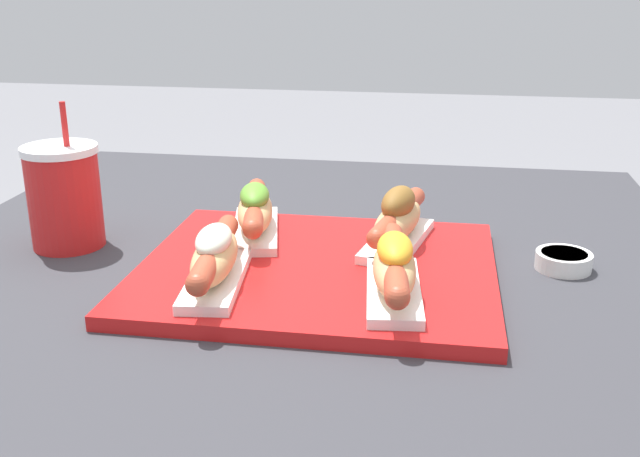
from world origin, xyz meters
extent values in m
cube|color=red|center=(0.03, -0.02, 0.73)|extent=(0.44, 0.38, 0.02)
cube|color=white|center=(-0.07, -0.10, 0.75)|extent=(0.08, 0.18, 0.01)
ellipsoid|color=tan|center=(-0.07, -0.10, 0.78)|extent=(0.06, 0.16, 0.04)
cylinder|color=#AD472D|center=(-0.07, -0.10, 0.78)|extent=(0.05, 0.19, 0.03)
sphere|color=#AD472D|center=(-0.06, -0.20, 0.78)|extent=(0.03, 0.03, 0.03)
sphere|color=#AD472D|center=(-0.08, -0.01, 0.78)|extent=(0.03, 0.03, 0.03)
ellipsoid|color=silver|center=(-0.07, -0.10, 0.80)|extent=(0.05, 0.09, 0.03)
cube|color=white|center=(0.13, -0.10, 0.75)|extent=(0.08, 0.18, 0.01)
ellipsoid|color=tan|center=(0.13, -0.10, 0.78)|extent=(0.06, 0.16, 0.04)
cylinder|color=#AD472D|center=(0.13, -0.10, 0.78)|extent=(0.04, 0.19, 0.03)
sphere|color=#AD472D|center=(0.14, -0.19, 0.78)|extent=(0.03, 0.03, 0.03)
sphere|color=#AD472D|center=(0.12, -0.01, 0.78)|extent=(0.03, 0.03, 0.03)
ellipsoid|color=gold|center=(0.13, -0.10, 0.80)|extent=(0.05, 0.09, 0.03)
cube|color=white|center=(-0.07, 0.07, 0.75)|extent=(0.10, 0.18, 0.01)
ellipsoid|color=tan|center=(-0.07, 0.07, 0.78)|extent=(0.08, 0.16, 0.04)
cylinder|color=#AD472D|center=(-0.07, 0.07, 0.78)|extent=(0.07, 0.19, 0.03)
sphere|color=#AD472D|center=(-0.05, -0.02, 0.78)|extent=(0.03, 0.03, 0.03)
sphere|color=#AD472D|center=(-0.09, 0.17, 0.78)|extent=(0.03, 0.03, 0.03)
ellipsoid|color=#5B992D|center=(-0.07, 0.07, 0.80)|extent=(0.06, 0.09, 0.03)
cube|color=white|center=(0.13, 0.06, 0.75)|extent=(0.10, 0.18, 0.01)
ellipsoid|color=tan|center=(0.13, 0.06, 0.78)|extent=(0.08, 0.16, 0.04)
cylinder|color=#AD472D|center=(0.13, 0.06, 0.78)|extent=(0.06, 0.19, 0.03)
sphere|color=#AD472D|center=(0.11, -0.03, 0.78)|extent=(0.03, 0.03, 0.03)
sphere|color=#AD472D|center=(0.15, 0.16, 0.78)|extent=(0.03, 0.03, 0.03)
ellipsoid|color=brown|center=(0.13, 0.06, 0.80)|extent=(0.06, 0.09, 0.04)
cylinder|color=white|center=(0.34, 0.06, 0.74)|extent=(0.07, 0.07, 0.02)
cylinder|color=yellow|center=(0.34, 0.06, 0.74)|extent=(0.06, 0.06, 0.01)
cylinder|color=red|center=(-0.33, 0.04, 0.79)|extent=(0.10, 0.10, 0.13)
cylinder|color=white|center=(-0.33, 0.04, 0.86)|extent=(0.10, 0.10, 0.01)
cylinder|color=red|center=(-0.32, 0.04, 0.90)|extent=(0.01, 0.01, 0.06)
camera|label=1|loc=(0.18, -0.88, 1.10)|focal=42.00mm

